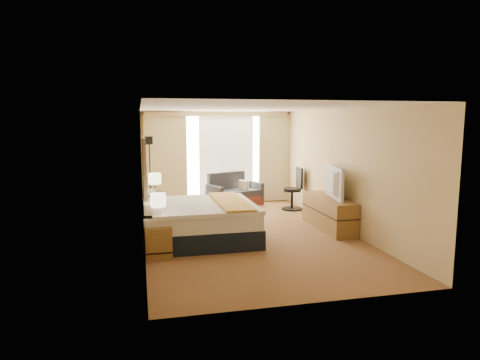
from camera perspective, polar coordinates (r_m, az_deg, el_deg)
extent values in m
cube|color=#60281B|center=(9.00, 0.99, -7.18)|extent=(4.20, 7.00, 0.02)
cube|color=white|center=(8.69, 1.03, 9.60)|extent=(4.20, 7.00, 0.02)
cube|color=#D6B082|center=(12.16, -3.06, 3.01)|extent=(4.20, 0.02, 2.60)
cube|color=#D6B082|center=(5.47, 10.08, -3.30)|extent=(4.20, 0.02, 2.60)
cube|color=#D6B082|center=(8.49, -12.87, 0.64)|extent=(0.02, 7.00, 2.60)
cube|color=#D6B082|center=(9.49, 13.40, 1.39)|extent=(0.02, 7.00, 2.60)
cube|color=black|center=(8.69, -12.61, 0.68)|extent=(0.06, 1.85, 1.50)
cube|color=olive|center=(7.67, -10.83, -7.91)|extent=(0.45, 0.52, 0.55)
cube|color=olive|center=(10.09, -11.45, -4.06)|extent=(0.45, 0.52, 0.55)
cube|color=olive|center=(9.52, 11.76, -4.33)|extent=(0.50, 1.80, 0.70)
cube|color=white|center=(12.17, -1.88, 3.12)|extent=(2.30, 0.02, 2.30)
cube|color=beige|center=(11.87, -9.87, 2.64)|extent=(1.15, 0.09, 2.50)
cube|color=beige|center=(12.44, 4.55, 2.98)|extent=(0.90, 0.09, 2.50)
cube|color=white|center=(12.14, -1.84, 2.87)|extent=(1.55, 0.04, 2.50)
cube|color=#D6B082|center=(11.95, -2.97, 8.78)|extent=(4.00, 0.16, 0.12)
cube|color=black|center=(8.55, -5.52, -6.79)|extent=(2.18, 1.97, 0.36)
cube|color=silver|center=(8.47, -5.55, -4.58)|extent=(2.12, 1.92, 0.31)
cube|color=silver|center=(8.44, -5.01, -3.36)|extent=(1.99, 1.99, 0.07)
cube|color=#BE762B|center=(8.53, -1.28, -2.86)|extent=(0.57, 1.99, 0.04)
cube|color=silver|center=(7.87, -11.64, -3.37)|extent=(0.29, 0.81, 0.19)
cube|color=silver|center=(8.81, -11.82, -2.16)|extent=(0.29, 0.81, 0.19)
cube|color=#F1DFC6|center=(8.33, -10.75, -2.42)|extent=(0.10, 0.44, 0.37)
cube|color=#5A2219|center=(11.91, -0.68, -2.77)|extent=(1.63, 1.26, 0.26)
cube|color=#2A2A2E|center=(11.83, -0.54, -1.80)|extent=(1.48, 1.08, 0.17)
cube|color=#2A2A2E|center=(12.08, -1.52, -0.25)|extent=(1.30, 0.63, 0.57)
cube|color=#2A2A2E|center=(11.51, -3.46, -1.93)|extent=(0.38, 0.76, 0.47)
cube|color=#2A2A2E|center=(12.26, 1.91, -1.31)|extent=(0.38, 0.76, 0.47)
cube|color=#F1DFC6|center=(11.95, 0.48, -0.84)|extent=(0.21, 0.37, 0.33)
cube|color=black|center=(11.28, -11.76, -4.15)|extent=(0.25, 0.25, 0.03)
cylinder|color=black|center=(11.13, -11.89, 0.29)|extent=(0.03, 0.03, 1.74)
cube|color=black|center=(11.04, -12.03, 5.19)|extent=(0.18, 0.18, 0.20)
cylinder|color=black|center=(11.46, 6.91, -3.83)|extent=(0.54, 0.54, 0.03)
cylinder|color=black|center=(11.41, 6.94, -2.53)|extent=(0.06, 0.06, 0.49)
cylinder|color=black|center=(11.37, 6.96, -1.30)|extent=(0.48, 0.48, 0.08)
cube|color=black|center=(11.38, 7.92, 0.29)|extent=(0.08, 0.44, 0.54)
cube|color=black|center=(7.57, -10.78, -5.82)|extent=(0.09, 0.09, 0.04)
cylinder|color=black|center=(7.53, -10.82, -4.45)|extent=(0.03, 0.03, 0.33)
cylinder|color=beige|center=(7.48, -10.87, -2.64)|extent=(0.27, 0.27, 0.23)
cube|color=black|center=(9.99, -11.22, -2.45)|extent=(0.10, 0.10, 0.04)
cylinder|color=black|center=(9.96, -11.26, -1.32)|extent=(0.03, 0.03, 0.36)
cylinder|color=beige|center=(9.92, -11.30, 0.17)|extent=(0.29, 0.29, 0.25)
cube|color=#8DBFDA|center=(7.75, -10.52, -5.19)|extent=(0.14, 0.14, 0.12)
cube|color=black|center=(10.16, -11.32, -2.20)|extent=(0.21, 0.18, 0.07)
imported|color=black|center=(9.33, 11.75, -0.27)|extent=(0.36, 1.20, 0.68)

